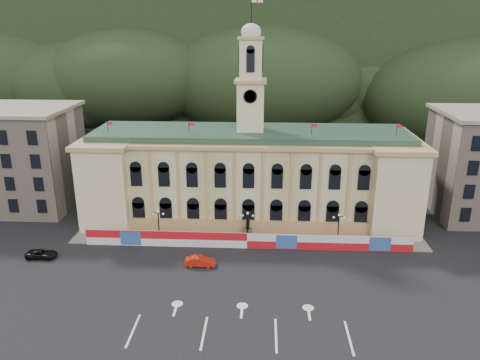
# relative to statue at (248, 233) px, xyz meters

# --- Properties ---
(ground) EXTENTS (260.00, 260.00, 0.00)m
(ground) POSITION_rel_statue_xyz_m (0.00, -18.00, -1.19)
(ground) COLOR black
(ground) RESTS_ON ground
(lane_markings) EXTENTS (26.00, 10.00, 0.02)m
(lane_markings) POSITION_rel_statue_xyz_m (0.00, -23.00, -1.18)
(lane_markings) COLOR white
(lane_markings) RESTS_ON ground
(hill_ridge) EXTENTS (230.00, 80.00, 64.00)m
(hill_ridge) POSITION_rel_statue_xyz_m (0.03, 103.99, 18.30)
(hill_ridge) COLOR black
(hill_ridge) RESTS_ON ground
(city_hall) EXTENTS (56.20, 17.60, 37.10)m
(city_hall) POSITION_rel_statue_xyz_m (0.00, 9.63, 6.66)
(city_hall) COLOR beige
(city_hall) RESTS_ON ground
(side_building_left) EXTENTS (21.00, 17.00, 18.60)m
(side_building_left) POSITION_rel_statue_xyz_m (-43.00, 12.93, 8.14)
(side_building_left) COLOR tan
(side_building_left) RESTS_ON ground
(hoarding_fence) EXTENTS (50.00, 0.44, 2.50)m
(hoarding_fence) POSITION_rel_statue_xyz_m (0.06, -2.93, 0.06)
(hoarding_fence) COLOR red
(hoarding_fence) RESTS_ON ground
(pavement) EXTENTS (56.00, 5.50, 0.16)m
(pavement) POSITION_rel_statue_xyz_m (0.00, -0.25, -1.11)
(pavement) COLOR slate
(pavement) RESTS_ON ground
(statue) EXTENTS (1.40, 1.40, 3.72)m
(statue) POSITION_rel_statue_xyz_m (0.00, 0.00, 0.00)
(statue) COLOR #595651
(statue) RESTS_ON ground
(lamp_left) EXTENTS (1.96, 0.44, 5.15)m
(lamp_left) POSITION_rel_statue_xyz_m (-14.00, -1.00, 1.89)
(lamp_left) COLOR black
(lamp_left) RESTS_ON ground
(lamp_center) EXTENTS (1.96, 0.44, 5.15)m
(lamp_center) POSITION_rel_statue_xyz_m (0.00, -1.00, 1.89)
(lamp_center) COLOR black
(lamp_center) RESTS_ON ground
(lamp_right) EXTENTS (1.96, 0.44, 5.15)m
(lamp_right) POSITION_rel_statue_xyz_m (14.00, -1.00, 1.89)
(lamp_right) COLOR black
(lamp_right) RESTS_ON ground
(red_sedan) EXTENTS (1.66, 4.38, 1.42)m
(red_sedan) POSITION_rel_statue_xyz_m (-6.42, -8.88, -0.47)
(red_sedan) COLOR red
(red_sedan) RESTS_ON ground
(black_suv) EXTENTS (2.27, 4.56, 1.24)m
(black_suv) POSITION_rel_statue_xyz_m (-30.00, -7.74, -0.57)
(black_suv) COLOR black
(black_suv) RESTS_ON ground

